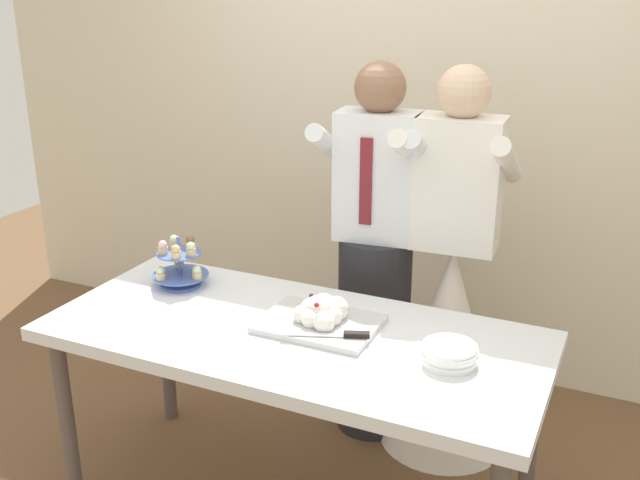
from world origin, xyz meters
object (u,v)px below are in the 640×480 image
main_cake_tray (321,316)px  plate_stack (450,354)px  cupcake_stand (180,265)px  person_bride (449,321)px  dessert_table (293,348)px  person_groom (375,275)px

main_cake_tray → plate_stack: (0.49, -0.07, -0.01)m
cupcake_stand → person_bride: 1.16m
dessert_table → main_cake_tray: size_ratio=4.21×
main_cake_tray → cupcake_stand: bearing=171.4°
plate_stack → person_groom: person_groom is taller
dessert_table → main_cake_tray: 0.15m
main_cake_tray → person_groom: size_ratio=0.26×
dessert_table → plate_stack: plate_stack is taller
dessert_table → cupcake_stand: size_ratio=7.83×
plate_stack → person_bride: 0.75m
cupcake_stand → plate_stack: 1.19m
dessert_table → main_cake_tray: (0.08, 0.07, 0.11)m
cupcake_stand → main_cake_tray: cupcake_stand is taller
plate_stack → person_bride: size_ratio=0.11×
plate_stack → person_bride: person_bride is taller
dessert_table → plate_stack: size_ratio=9.64×
dessert_table → person_groom: size_ratio=1.08×
person_bride → dessert_table: bearing=-119.5°
plate_stack → person_groom: 0.85m
person_groom → plate_stack: bearing=-52.6°
person_groom → person_bride: same height
main_cake_tray → person_bride: bearing=63.3°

